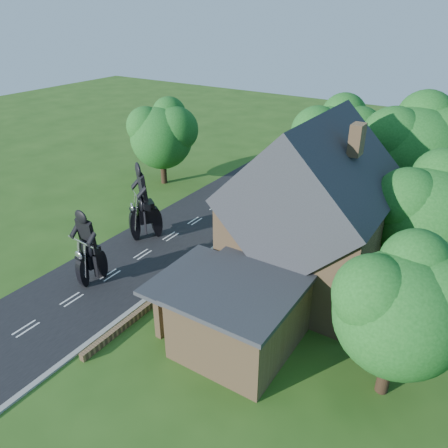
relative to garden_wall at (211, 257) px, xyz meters
The scene contains 19 objects.
ground 6.60m from the garden_wall, 130.70° to the right, with size 120.00×120.00×0.00m, color #264C15.
road 6.60m from the garden_wall, 130.70° to the right, with size 7.00×80.00×0.02m, color black.
kerb 5.04m from the garden_wall, 97.41° to the right, with size 0.30×80.00×0.12m, color gray.
garden_wall is the anchor object (origin of this frame).
house 7.52m from the garden_wall, ahead, with size 9.54×8.64×10.24m.
annex 8.19m from the garden_wall, 46.16° to the right, with size 7.05×5.94×3.44m.
tree_annex_side 14.45m from the garden_wall, 20.89° to the right, with size 5.64×5.20×7.48m.
tree_house_right 13.80m from the garden_wall, 16.32° to the left, with size 6.51×6.00×8.40m.
tree_behind_house 16.06m from the garden_wall, 48.43° to the left, with size 7.81×7.20×10.08m.
tree_behind_left 13.88m from the garden_wall, 72.34° to the left, with size 6.94×6.40×9.16m.
tree_far_road 15.13m from the garden_wall, 140.77° to the left, with size 6.08×5.60×7.84m.
shrub_a 6.09m from the garden_wall, 80.54° to the right, with size 0.90×0.90×1.10m, color #153811.
shrub_b 3.66m from the garden_wall, 74.05° to the right, with size 0.90×0.90×1.10m, color #153811.
shrub_c 1.46m from the garden_wall, 45.00° to the right, with size 0.90×0.90×1.10m, color #153811.
shrub_d 4.14m from the garden_wall, 75.96° to the left, with size 0.90×0.90×1.10m, color #153811.
shrub_e 6.59m from the garden_wall, 81.25° to the left, with size 0.90×0.90×1.10m, color #153811.
shrub_f 9.06m from the garden_wall, 83.66° to the left, with size 0.90×0.90×1.10m, color #153811.
motorcycle_lead 7.62m from the garden_wall, 127.84° to the right, with size 0.40×1.56×1.46m, color black, non-canonical shape.
motorcycle_follow 5.72m from the garden_wall, behind, with size 0.47×1.84×1.71m, color black, non-canonical shape.
Camera 1 is at (18.43, -15.40, 15.32)m, focal length 35.00 mm.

